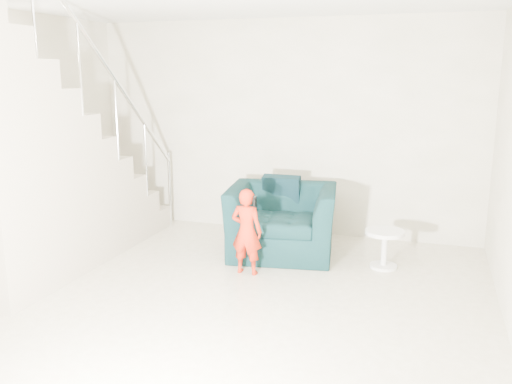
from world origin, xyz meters
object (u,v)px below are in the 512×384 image
armchair (282,220)px  side_table (385,243)px  toddler (247,231)px  staircase (37,182)px

armchair → side_table: 1.17m
toddler → side_table: 1.48m
side_table → staircase: (-3.42, -1.16, 0.67)m
armchair → staircase: 2.66m
armchair → toddler: bearing=-112.5°
armchair → toddler: (-0.18, -0.73, 0.06)m
side_table → toddler: bearing=-155.6°
armchair → staircase: bearing=-159.2°
armchair → staircase: size_ratio=0.33×
staircase → armchair: bearing=29.8°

